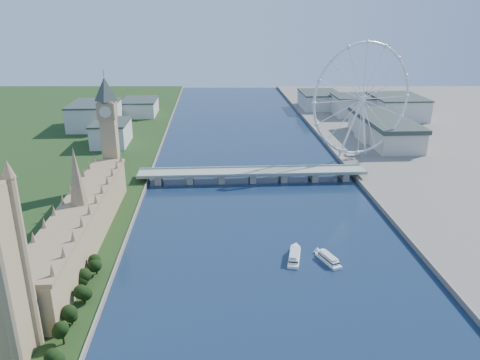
{
  "coord_description": "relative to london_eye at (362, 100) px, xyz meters",
  "views": [
    {
      "loc": [
        -36.66,
        -126.36,
        155.89
      ],
      "look_at": [
        -17.23,
        210.0,
        33.34
      ],
      "focal_mm": 35.0,
      "sensor_mm": 36.0,
      "label": 1
    }
  ],
  "objects": [
    {
      "name": "city_skyline",
      "position": [
        -80.75,
        205.0,
        -50.56
      ],
      "size": [
        505.0,
        280.0,
        32.0
      ],
      "color": "beige",
      "rests_on": "ground"
    },
    {
      "name": "county_hall",
      "position": [
        55.02,
        74.92,
        -67.52
      ],
      "size": [
        54.0,
        144.0,
        35.0
      ],
      "primitive_type": null,
      "color": "beige",
      "rests_on": "ground"
    },
    {
      "name": "westminster_bridge",
      "position": [
        -119.98,
        -55.08,
        -60.89
      ],
      "size": [
        220.0,
        22.0,
        9.5
      ],
      "color": "gray",
      "rests_on": "ground"
    },
    {
      "name": "tour_boat_near",
      "position": [
        -104.8,
        -209.71,
        -67.52
      ],
      "size": [
        13.94,
        30.05,
        6.43
      ],
      "primitive_type": null,
      "rotation": [
        0.0,
        0.0,
        -0.23
      ],
      "color": "white",
      "rests_on": "ground"
    },
    {
      "name": "tour_boat_far",
      "position": [
        -82.95,
        -214.43,
        -67.52
      ],
      "size": [
        15.08,
        26.49,
        5.67
      ],
      "primitive_type": null,
      "rotation": [
        0.0,
        0.0,
        0.35
      ],
      "color": "white",
      "rests_on": "ground"
    },
    {
      "name": "london_eye",
      "position": [
        0.0,
        0.0,
        0.0
      ],
      "size": [
        113.6,
        39.12,
        124.3
      ],
      "color": "silver",
      "rests_on": "ground"
    },
    {
      "name": "parliament_range",
      "position": [
        -247.98,
        -185.08,
        -49.04
      ],
      "size": [
        24.0,
        200.0,
        70.0
      ],
      "color": "tan",
      "rests_on": "ground"
    },
    {
      "name": "big_ben",
      "position": [
        -247.98,
        -77.08,
        -0.95
      ],
      "size": [
        20.02,
        20.02,
        110.0
      ],
      "color": "tan",
      "rests_on": "ground"
    },
    {
      "name": "tree_row",
      "position": [
        -232.98,
        -305.08,
        -58.45
      ],
      "size": [
        7.67,
        167.67,
        19.8
      ],
      "color": "black",
      "rests_on": "ground"
    }
  ]
}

